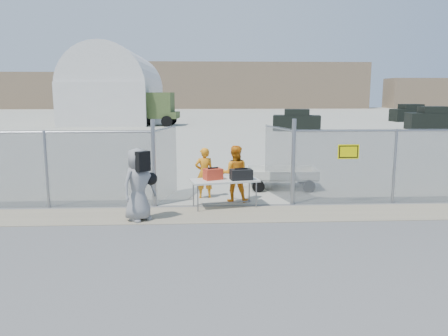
{
  "coord_description": "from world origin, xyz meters",
  "views": [
    {
      "loc": [
        -0.63,
        -10.3,
        3.25
      ],
      "look_at": [
        0.0,
        2.0,
        1.1
      ],
      "focal_mm": 35.0,
      "sensor_mm": 36.0,
      "label": 1
    }
  ],
  "objects": [
    {
      "name": "parked_vehicle_near",
      "position": [
        7.42,
        26.37,
        0.89
      ],
      "size": [
        4.21,
        2.55,
        1.78
      ],
      "primitive_type": null,
      "rotation": [
        0.0,
        0.0,
        -0.21
      ],
      "color": "black",
      "rests_on": "ground"
    },
    {
      "name": "dirt_strip",
      "position": [
        0.0,
        1.0,
        0.01
      ],
      "size": [
        44.0,
        1.6,
        0.01
      ],
      "primitive_type": "cube",
      "color": "gray",
      "rests_on": "ground"
    },
    {
      "name": "folding_table",
      "position": [
        0.01,
        1.79,
        0.4
      ],
      "size": [
        2.02,
        1.17,
        0.81
      ],
      "primitive_type": null,
      "rotation": [
        0.0,
        0.0,
        0.21
      ],
      "color": "silver",
      "rests_on": "ground"
    },
    {
      "name": "distant_hills",
      "position": [
        5.0,
        78.0,
        4.5
      ],
      "size": [
        140.0,
        6.0,
        9.0
      ],
      "primitive_type": null,
      "color": "#7F684F",
      "rests_on": "ground"
    },
    {
      "name": "utility_trailer",
      "position": [
        2.08,
        4.18,
        0.37
      ],
      "size": [
        3.13,
        1.75,
        0.74
      ],
      "primitive_type": null,
      "rotation": [
        0.0,
        0.0,
        -0.06
      ],
      "color": "silver",
      "rests_on": "ground"
    },
    {
      "name": "parked_vehicle_mid",
      "position": [
        22.66,
        37.49,
        0.94
      ],
      "size": [
        4.31,
        2.24,
        1.88
      ],
      "primitive_type": null,
      "rotation": [
        0.0,
        0.0,
        0.09
      ],
      "color": "black",
      "rests_on": "ground"
    },
    {
      "name": "parked_vehicle_far",
      "position": [
        19.59,
        26.91,
        0.98
      ],
      "size": [
        4.54,
        2.46,
        1.97
      ],
      "primitive_type": null,
      "rotation": [
        0.0,
        0.0,
        -0.12
      ],
      "color": "black",
      "rests_on": "ground"
    },
    {
      "name": "security_worker_left",
      "position": [
        -0.56,
        2.91,
        0.79
      ],
      "size": [
        0.62,
        0.45,
        1.58
      ],
      "primitive_type": "imported",
      "rotation": [
        0.0,
        0.0,
        3.28
      ],
      "color": "orange",
      "rests_on": "ground"
    },
    {
      "name": "tarmac_inside",
      "position": [
        0.0,
        42.0,
        0.01
      ],
      "size": [
        160.0,
        80.0,
        0.01
      ],
      "primitive_type": "cube",
      "color": "#A6A493",
      "rests_on": "ground"
    },
    {
      "name": "chain_link_fence",
      "position": [
        0.0,
        2.0,
        1.1
      ],
      "size": [
        40.0,
        0.2,
        2.2
      ],
      "primitive_type": null,
      "color": "gray",
      "rests_on": "ground"
    },
    {
      "name": "security_worker_right",
      "position": [
        0.34,
        2.45,
        0.85
      ],
      "size": [
        0.89,
        0.73,
        1.7
      ],
      "primitive_type": "imported",
      "rotation": [
        0.0,
        0.0,
        3.03
      ],
      "color": "orange",
      "rests_on": "ground"
    },
    {
      "name": "military_truck",
      "position": [
        -6.26,
        32.91,
        1.61
      ],
      "size": [
        6.96,
        3.2,
        3.21
      ],
      "primitive_type": null,
      "rotation": [
        0.0,
        0.0,
        -0.11
      ],
      "color": "#465A2B",
      "rests_on": "ground"
    },
    {
      "name": "orange_bag",
      "position": [
        -0.32,
        1.82,
        0.96
      ],
      "size": [
        0.58,
        0.5,
        0.31
      ],
      "primitive_type": "cube",
      "rotation": [
        0.0,
        0.0,
        0.4
      ],
      "color": "red",
      "rests_on": "folding_table"
    },
    {
      "name": "visitor",
      "position": [
        -2.25,
        0.61,
        0.93
      ],
      "size": [
        1.07,
        1.06,
        1.87
      ],
      "primitive_type": "imported",
      "rotation": [
        0.0,
        0.0,
        0.76
      ],
      "color": "gray",
      "rests_on": "ground"
    },
    {
      "name": "ground",
      "position": [
        0.0,
        0.0,
        0.0
      ],
      "size": [
        160.0,
        160.0,
        0.0
      ],
      "primitive_type": "plane",
      "color": "#4B4B4B"
    },
    {
      "name": "quonset_hangar",
      "position": [
        -10.0,
        40.0,
        4.0
      ],
      "size": [
        9.0,
        18.0,
        8.0
      ],
      "primitive_type": null,
      "color": "silver",
      "rests_on": "ground"
    },
    {
      "name": "black_duffel",
      "position": [
        0.47,
        1.75,
        0.95
      ],
      "size": [
        0.66,
        0.45,
        0.29
      ],
      "primitive_type": "cube",
      "rotation": [
        0.0,
        0.0,
        0.17
      ],
      "color": "black",
      "rests_on": "folding_table"
    }
  ]
}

